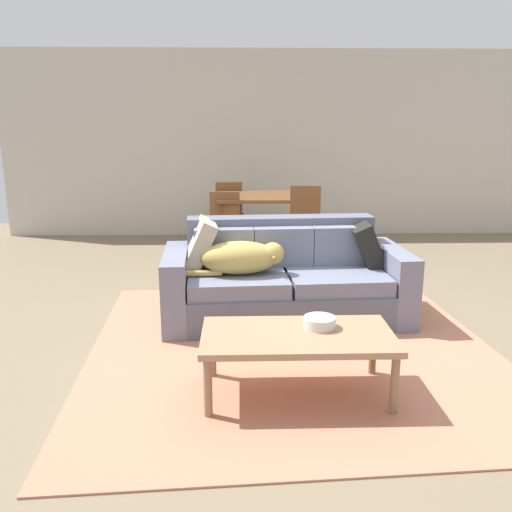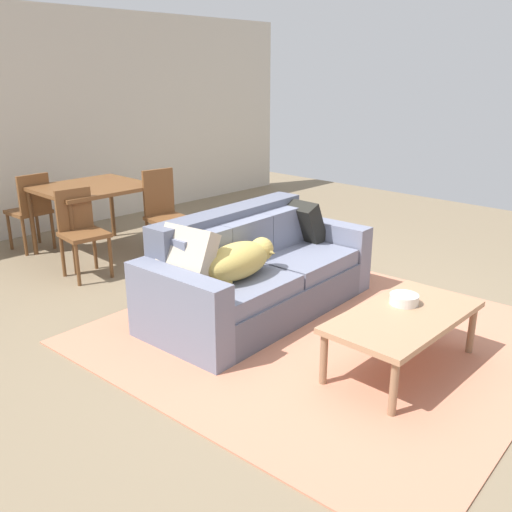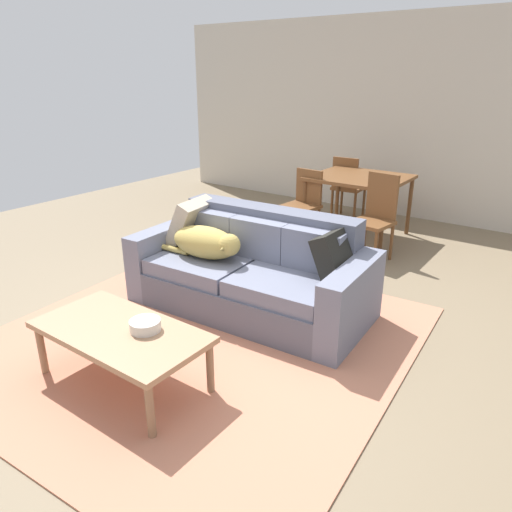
{
  "view_description": "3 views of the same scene",
  "coord_description": "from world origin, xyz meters",
  "px_view_note": "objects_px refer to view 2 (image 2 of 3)",
  "views": [
    {
      "loc": [
        -0.51,
        -4.11,
        1.64
      ],
      "look_at": [
        -0.37,
        0.36,
        0.54
      ],
      "focal_mm": 37.46,
      "sensor_mm": 36.0,
      "label": 1
    },
    {
      "loc": [
        -3.3,
        -2.71,
        1.95
      ],
      "look_at": [
        -0.17,
        0.28,
        0.5
      ],
      "focal_mm": 39.02,
      "sensor_mm": 36.0,
      "label": 2
    },
    {
      "loc": [
        2.13,
        -2.76,
        1.96
      ],
      "look_at": [
        -0.09,
        0.32,
        0.49
      ],
      "focal_mm": 33.6,
      "sensor_mm": 36.0,
      "label": 3
    }
  ],
  "objects_px": {
    "coffee_table": "(404,320)",
    "bowl_on_coffee_table": "(404,299)",
    "throw_pillow_by_right_arm": "(302,222)",
    "dining_chair_near_left": "(81,228)",
    "throw_pillow_by_left_arm": "(185,258)",
    "dog_on_left_cushion": "(240,260)",
    "couch": "(255,274)",
    "dining_chair_near_right": "(164,210)",
    "dining_chair_far_left": "(31,208)",
    "dining_table": "(92,192)"
  },
  "relations": [
    {
      "from": "couch",
      "to": "dog_on_left_cushion",
      "type": "height_order",
      "value": "couch"
    },
    {
      "from": "dining_table",
      "to": "dining_chair_near_left",
      "type": "xyz_separation_m",
      "value": [
        -0.47,
        -0.55,
        -0.21
      ]
    },
    {
      "from": "dog_on_left_cushion",
      "to": "throw_pillow_by_left_arm",
      "type": "height_order",
      "value": "throw_pillow_by_left_arm"
    },
    {
      "from": "throw_pillow_by_left_arm",
      "to": "dining_chair_near_left",
      "type": "height_order",
      "value": "throw_pillow_by_left_arm"
    },
    {
      "from": "couch",
      "to": "dining_table",
      "type": "height_order",
      "value": "couch"
    },
    {
      "from": "dining_table",
      "to": "dining_chair_far_left",
      "type": "relative_size",
      "value": 1.26
    },
    {
      "from": "couch",
      "to": "dining_chair_far_left",
      "type": "xyz_separation_m",
      "value": [
        -0.54,
        2.95,
        0.17
      ]
    },
    {
      "from": "dog_on_left_cushion",
      "to": "dining_chair_far_left",
      "type": "height_order",
      "value": "dining_chair_far_left"
    },
    {
      "from": "throw_pillow_by_right_arm",
      "to": "dining_table",
      "type": "height_order",
      "value": "throw_pillow_by_right_arm"
    },
    {
      "from": "throw_pillow_by_right_arm",
      "to": "dining_chair_near_right",
      "type": "height_order",
      "value": "dining_chair_near_right"
    },
    {
      "from": "couch",
      "to": "dining_chair_near_left",
      "type": "bearing_deg",
      "value": 104.09
    },
    {
      "from": "throw_pillow_by_left_arm",
      "to": "coffee_table",
      "type": "distance_m",
      "value": 1.61
    },
    {
      "from": "throw_pillow_by_right_arm",
      "to": "dining_chair_near_left",
      "type": "distance_m",
      "value": 2.16
    },
    {
      "from": "dining_chair_near_left",
      "to": "throw_pillow_by_right_arm",
      "type": "bearing_deg",
      "value": -47.76
    },
    {
      "from": "dining_table",
      "to": "dining_chair_near_left",
      "type": "height_order",
      "value": "dining_chair_near_left"
    },
    {
      "from": "dining_chair_far_left",
      "to": "dining_chair_near_left",
      "type": "bearing_deg",
      "value": 85.32
    },
    {
      "from": "throw_pillow_by_right_arm",
      "to": "coffee_table",
      "type": "xyz_separation_m",
      "value": [
        -0.76,
        -1.51,
        -0.25
      ]
    },
    {
      "from": "throw_pillow_by_right_arm",
      "to": "dining_chair_near_right",
      "type": "xyz_separation_m",
      "value": [
        -0.35,
        1.64,
        -0.1
      ]
    },
    {
      "from": "dog_on_left_cushion",
      "to": "dining_chair_far_left",
      "type": "bearing_deg",
      "value": 89.75
    },
    {
      "from": "throw_pillow_by_left_arm",
      "to": "dining_table",
      "type": "xyz_separation_m",
      "value": [
        0.63,
        2.35,
        0.05
      ]
    },
    {
      "from": "dog_on_left_cushion",
      "to": "dining_chair_far_left",
      "type": "distance_m",
      "value": 3.14
    },
    {
      "from": "couch",
      "to": "throw_pillow_by_right_arm",
      "type": "bearing_deg",
      "value": 4.36
    },
    {
      "from": "dining_chair_near_left",
      "to": "dining_chair_near_right",
      "type": "height_order",
      "value": "dining_chair_near_right"
    },
    {
      "from": "throw_pillow_by_right_arm",
      "to": "dining_chair_near_right",
      "type": "relative_size",
      "value": 0.41
    },
    {
      "from": "dining_chair_near_right",
      "to": "dining_chair_far_left",
      "type": "relative_size",
      "value": 1.07
    },
    {
      "from": "couch",
      "to": "dining_chair_near_right",
      "type": "bearing_deg",
      "value": 74.16
    },
    {
      "from": "couch",
      "to": "throw_pillow_by_left_arm",
      "type": "relative_size",
      "value": 4.66
    },
    {
      "from": "couch",
      "to": "throw_pillow_by_right_arm",
      "type": "height_order",
      "value": "couch"
    },
    {
      "from": "couch",
      "to": "throw_pillow_by_left_arm",
      "type": "bearing_deg",
      "value": 175.64
    },
    {
      "from": "throw_pillow_by_left_arm",
      "to": "dining_chair_near_right",
      "type": "xyz_separation_m",
      "value": [
        1.12,
        1.73,
        -0.13
      ]
    },
    {
      "from": "dining_table",
      "to": "bowl_on_coffee_table",
      "type": "bearing_deg",
      "value": -86.64
    },
    {
      "from": "couch",
      "to": "dog_on_left_cushion",
      "type": "relative_size",
      "value": 2.63
    },
    {
      "from": "coffee_table",
      "to": "bowl_on_coffee_table",
      "type": "distance_m",
      "value": 0.19
    },
    {
      "from": "couch",
      "to": "dining_chair_near_right",
      "type": "relative_size",
      "value": 2.23
    },
    {
      "from": "throw_pillow_by_left_arm",
      "to": "dining_table",
      "type": "bearing_deg",
      "value": 75.0
    },
    {
      "from": "throw_pillow_by_right_arm",
      "to": "coffee_table",
      "type": "height_order",
      "value": "throw_pillow_by_right_arm"
    },
    {
      "from": "coffee_table",
      "to": "bowl_on_coffee_table",
      "type": "height_order",
      "value": "bowl_on_coffee_table"
    },
    {
      "from": "dining_chair_near_left",
      "to": "dining_chair_near_right",
      "type": "distance_m",
      "value": 0.96
    },
    {
      "from": "throw_pillow_by_left_arm",
      "to": "bowl_on_coffee_table",
      "type": "height_order",
      "value": "throw_pillow_by_left_arm"
    },
    {
      "from": "throw_pillow_by_right_arm",
      "to": "bowl_on_coffee_table",
      "type": "height_order",
      "value": "throw_pillow_by_right_arm"
    },
    {
      "from": "coffee_table",
      "to": "bowl_on_coffee_table",
      "type": "relative_size",
      "value": 5.87
    },
    {
      "from": "dog_on_left_cushion",
      "to": "dining_chair_near_left",
      "type": "relative_size",
      "value": 0.93
    },
    {
      "from": "dog_on_left_cushion",
      "to": "throw_pillow_by_right_arm",
      "type": "distance_m",
      "value": 1.13
    },
    {
      "from": "throw_pillow_by_left_arm",
      "to": "throw_pillow_by_right_arm",
      "type": "distance_m",
      "value": 1.47
    },
    {
      "from": "dining_chair_near_left",
      "to": "dining_chair_far_left",
      "type": "xyz_separation_m",
      "value": [
        0.04,
        1.14,
        0.01
      ]
    },
    {
      "from": "throw_pillow_by_left_arm",
      "to": "dining_chair_near_right",
      "type": "height_order",
      "value": "dining_chair_near_right"
    },
    {
      "from": "throw_pillow_by_left_arm",
      "to": "couch",
      "type": "bearing_deg",
      "value": -0.89
    },
    {
      "from": "throw_pillow_by_right_arm",
      "to": "dining_chair_far_left",
      "type": "height_order",
      "value": "dining_chair_far_left"
    },
    {
      "from": "throw_pillow_by_right_arm",
      "to": "dining_chair_far_left",
      "type": "distance_m",
      "value": 3.12
    },
    {
      "from": "dining_table",
      "to": "dining_chair_near_left",
      "type": "bearing_deg",
      "value": -130.61
    }
  ]
}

